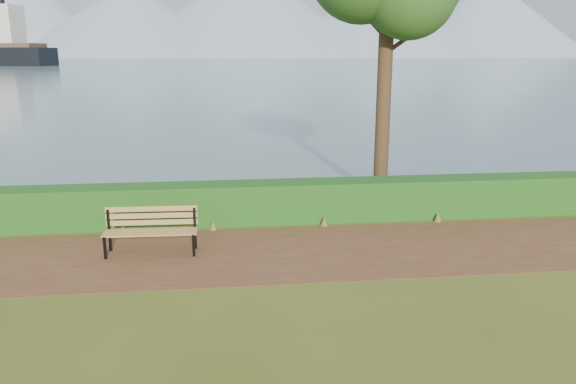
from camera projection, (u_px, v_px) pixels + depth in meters
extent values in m
plane|color=#495518|center=(266.00, 258.00, 11.61)|extent=(140.00, 140.00, 0.00)
cube|color=#572C1E|center=(265.00, 253.00, 11.90)|extent=(40.00, 3.40, 0.01)
cube|color=#154212|center=(257.00, 202.00, 13.99)|extent=(32.00, 0.85, 1.00)
cube|color=#476473|center=(221.00, 60.00, 261.95)|extent=(700.00, 510.00, 0.00)
cone|color=#8599B1|center=(12.00, 4.00, 381.75)|extent=(140.00, 140.00, 70.00)
cone|color=#8599B1|center=(130.00, 21.00, 379.18)|extent=(160.00, 160.00, 48.00)
cone|color=#8599B1|center=(248.00, 12.00, 396.28)|extent=(190.00, 190.00, 62.00)
cone|color=#8599B1|center=(373.00, 21.00, 403.26)|extent=(170.00, 170.00, 50.00)
cone|color=#8599B1|center=(486.00, 17.00, 422.24)|extent=(150.00, 150.00, 58.00)
cone|color=#8599B1|center=(206.00, 32.00, 420.21)|extent=(120.00, 120.00, 35.00)
cone|color=#8599B1|center=(415.00, 30.00, 433.15)|extent=(130.00, 130.00, 40.00)
cube|color=black|center=(105.00, 248.00, 11.51)|extent=(0.06, 0.07, 0.48)
cube|color=black|center=(109.00, 231.00, 11.91)|extent=(0.06, 0.07, 0.92)
cube|color=black|center=(107.00, 235.00, 11.69)|extent=(0.07, 0.56, 0.05)
cube|color=black|center=(194.00, 246.00, 11.66)|extent=(0.06, 0.07, 0.48)
cube|color=black|center=(195.00, 228.00, 12.06)|extent=(0.06, 0.07, 0.92)
cube|color=black|center=(194.00, 232.00, 11.83)|extent=(0.07, 0.56, 0.05)
cube|color=#A2783F|center=(149.00, 235.00, 11.56)|extent=(1.94, 0.17, 0.04)
cube|color=#A2783F|center=(150.00, 233.00, 11.69)|extent=(1.94, 0.17, 0.04)
cube|color=#A2783F|center=(151.00, 231.00, 11.82)|extent=(1.94, 0.17, 0.04)
cube|color=#A2783F|center=(152.00, 229.00, 11.95)|extent=(1.94, 0.17, 0.04)
cube|color=#A2783F|center=(152.00, 222.00, 11.98)|extent=(1.94, 0.12, 0.11)
cube|color=#A2783F|center=(152.00, 216.00, 11.94)|extent=(1.94, 0.12, 0.11)
cube|color=#A2783F|center=(151.00, 209.00, 11.91)|extent=(1.94, 0.12, 0.11)
cylinder|color=#311C14|center=(385.00, 72.00, 15.29)|extent=(0.40, 0.40, 7.24)
cylinder|color=#311C14|center=(402.00, 41.00, 15.14)|extent=(1.06, 0.12, 0.79)
cylinder|color=#311C14|center=(371.00, 22.00, 15.02)|extent=(0.82, 0.38, 0.72)
cube|color=silver|center=(3.00, 26.00, 159.00)|extent=(10.62, 10.04, 11.12)
cylinder|color=black|center=(0.00, 1.00, 157.39)|extent=(2.43, 2.43, 3.54)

